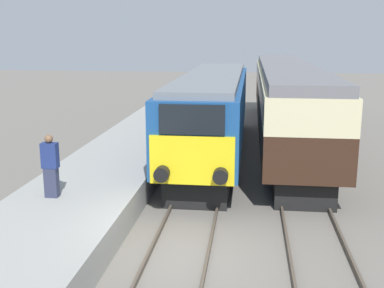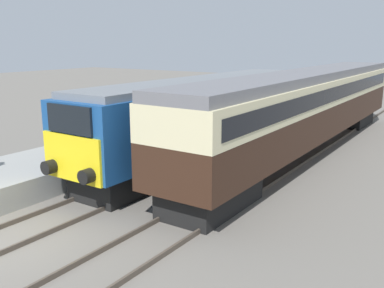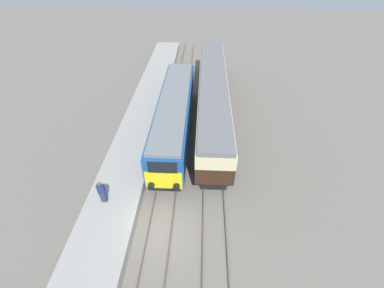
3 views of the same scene
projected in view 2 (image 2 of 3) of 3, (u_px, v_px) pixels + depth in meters
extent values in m
cube|color=gray|center=(116.00, 150.00, 19.40)|extent=(3.50, 50.00, 0.86)
cube|color=#4C4238|center=(110.00, 185.00, 15.66)|extent=(0.07, 60.00, 0.14)
cube|color=#4C4238|center=(140.00, 193.00, 14.87)|extent=(0.07, 60.00, 0.14)
cube|color=#4C4238|center=(187.00, 204.00, 13.80)|extent=(0.07, 60.00, 0.14)
cube|color=#4C4238|center=(225.00, 214.00, 13.02)|extent=(0.07, 60.00, 0.14)
cube|color=black|center=(130.00, 176.00, 15.38)|extent=(2.03, 4.00, 1.00)
cube|color=black|center=(254.00, 129.00, 23.56)|extent=(2.03, 4.00, 1.00)
cube|color=navy|center=(205.00, 111.00, 19.07)|extent=(2.70, 15.14, 2.41)
cube|color=yellow|center=(72.00, 158.00, 13.05)|extent=(2.48, 0.10, 1.45)
cube|color=black|center=(69.00, 119.00, 12.77)|extent=(1.89, 0.10, 0.87)
cube|color=slate|center=(205.00, 81.00, 18.77)|extent=(2.38, 14.54, 0.24)
cylinder|color=black|center=(49.00, 167.00, 13.43)|extent=(0.44, 0.35, 0.44)
cylinder|color=black|center=(87.00, 176.00, 12.50)|extent=(0.44, 0.35, 0.44)
cube|color=black|center=(211.00, 194.00, 13.60)|extent=(1.89, 3.60, 0.95)
cube|color=black|center=(352.00, 117.00, 27.54)|extent=(1.89, 3.60, 0.95)
cube|color=#331E14|center=(307.00, 118.00, 20.30)|extent=(2.70, 21.70, 1.44)
cube|color=beige|center=(308.00, 91.00, 20.00)|extent=(2.71, 21.70, 1.13)
cube|color=black|center=(308.00, 91.00, 20.00)|extent=(2.75, 20.83, 0.62)
cube|color=slate|center=(310.00, 75.00, 19.83)|extent=(2.48, 21.70, 0.36)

